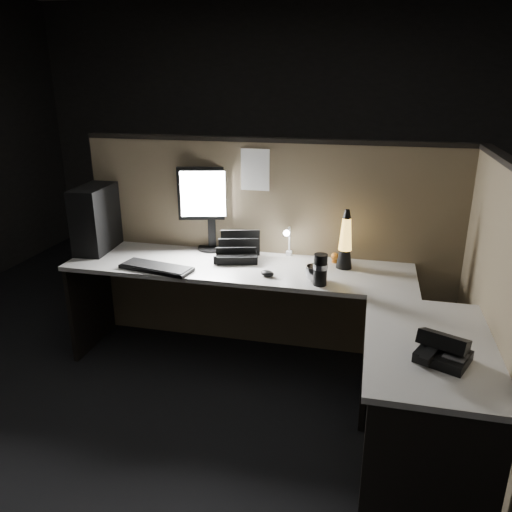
% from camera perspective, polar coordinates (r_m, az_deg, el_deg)
% --- Properties ---
extents(floor, '(6.00, 6.00, 0.00)m').
position_cam_1_polar(floor, '(3.13, -2.13, -17.79)').
color(floor, black).
rests_on(floor, ground).
extents(room_shell, '(6.00, 6.00, 6.00)m').
position_cam_1_polar(room_shell, '(2.50, -2.60, 13.15)').
color(room_shell, silver).
rests_on(room_shell, ground).
extents(partition_back, '(2.66, 0.06, 1.50)m').
position_cam_1_polar(partition_back, '(3.58, 1.61, 0.87)').
color(partition_back, brown).
rests_on(partition_back, ground).
extents(partition_right, '(0.06, 1.66, 1.50)m').
position_cam_1_polar(partition_right, '(2.83, 25.47, -6.48)').
color(partition_right, brown).
rests_on(partition_right, ground).
extents(desk, '(2.60, 1.60, 0.73)m').
position_cam_1_polar(desk, '(3.00, 2.34, -6.52)').
color(desk, '#B6B3AC').
rests_on(desk, ground).
extents(pc_tower, '(0.23, 0.45, 0.46)m').
position_cam_1_polar(pc_tower, '(3.75, -17.75, 4.14)').
color(pc_tower, black).
rests_on(pc_tower, desk).
extents(monitor, '(0.46, 0.20, 0.60)m').
position_cam_1_polar(monitor, '(3.56, -5.19, 6.36)').
color(monitor, black).
rests_on(monitor, desk).
extents(keyboard, '(0.51, 0.25, 0.02)m').
position_cam_1_polar(keyboard, '(3.30, -11.30, -1.33)').
color(keyboard, black).
rests_on(keyboard, desk).
extents(mouse, '(0.11, 0.10, 0.04)m').
position_cam_1_polar(mouse, '(3.13, 1.31, -2.00)').
color(mouse, black).
rests_on(mouse, desk).
extents(clip_lamp, '(0.04, 0.17, 0.22)m').
position_cam_1_polar(clip_lamp, '(3.42, 3.67, 1.83)').
color(clip_lamp, white).
rests_on(clip_lamp, desk).
extents(organizer, '(0.32, 0.30, 0.21)m').
position_cam_1_polar(organizer, '(3.43, -2.08, 0.44)').
color(organizer, black).
rests_on(organizer, desk).
extents(lava_lamp, '(0.11, 0.11, 0.39)m').
position_cam_1_polar(lava_lamp, '(3.27, 10.16, 1.36)').
color(lava_lamp, black).
rests_on(lava_lamp, desk).
extents(travel_mug, '(0.09, 0.09, 0.19)m').
position_cam_1_polar(travel_mug, '(3.00, 7.36, -1.56)').
color(travel_mug, black).
rests_on(travel_mug, desk).
extents(steel_mug, '(0.12, 0.12, 0.09)m').
position_cam_1_polar(steel_mug, '(3.08, 6.72, -1.95)').
color(steel_mug, '#B2B2B9').
rests_on(steel_mug, desk).
extents(figurine, '(0.05, 0.05, 0.05)m').
position_cam_1_polar(figurine, '(3.39, 8.98, -0.05)').
color(figurine, orange).
rests_on(figurine, desk).
extents(pinned_paper, '(0.20, 0.00, 0.28)m').
position_cam_1_polar(pinned_paper, '(3.43, -0.09, 9.82)').
color(pinned_paper, white).
rests_on(pinned_paper, partition_back).
extents(desk_phone, '(0.27, 0.26, 0.13)m').
position_cam_1_polar(desk_phone, '(2.37, 20.53, -10.03)').
color(desk_phone, black).
rests_on(desk_phone, desk).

